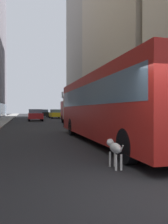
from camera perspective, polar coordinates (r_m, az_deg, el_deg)
name	(u,v)px	position (r m, az deg, el deg)	size (l,w,h in m)	color
ground_plane	(41,119)	(38.87, -10.42, -1.74)	(120.00, 120.00, 0.00)	#232326
sidewalk_left	(4,119)	(38.89, -18.83, -1.65)	(2.40, 110.00, 0.15)	gray
sidewalk_right	(75,118)	(39.68, -2.18, -1.58)	(2.40, 110.00, 0.15)	#9E9991
building_right_mid	(131,20)	(35.88, 11.40, 21.11)	(9.05, 20.55, 28.32)	#A0937F
building_right_far	(91,45)	(54.50, 1.72, 15.95)	(8.04, 18.30, 32.09)	gray
transit_bus	(111,104)	(10.88, 6.69, 1.90)	(2.78, 11.53, 3.05)	red
car_red_coupe	(35,115)	(33.11, -11.80, -0.71)	(1.93, 4.07, 1.62)	red
car_yellow_taxi	(56,114)	(42.39, -6.95, -0.44)	(1.91, 4.26, 1.62)	yellow
car_black_suv	(44,113)	(48.95, -9.84, -0.32)	(1.84, 4.06, 1.62)	black
box_truck	(77,109)	(25.31, -1.84, 0.85)	(2.30, 7.50, 3.05)	#A51919
dalmatian_dog	(114,148)	(6.21, 7.44, -8.75)	(0.22, 0.96, 0.72)	white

